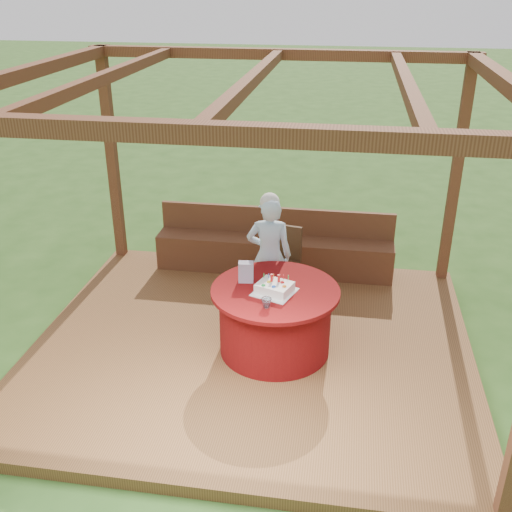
{
  "coord_description": "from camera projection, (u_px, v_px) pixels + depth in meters",
  "views": [
    {
      "loc": [
        0.87,
        -5.2,
        3.6
      ],
      "look_at": [
        0.0,
        0.25,
        1.0
      ],
      "focal_mm": 42.0,
      "sensor_mm": 36.0,
      "label": 1
    }
  ],
  "objects": [
    {
      "name": "chair",
      "position": [
        281.0,
        260.0,
        6.95
      ],
      "size": [
        0.49,
        0.49,
        0.87
      ],
      "color": "#3E2613",
      "rests_on": "deck"
    },
    {
      "name": "elderly_woman",
      "position": [
        269.0,
        254.0,
        6.56
      ],
      "size": [
        0.52,
        0.37,
        1.41
      ],
      "color": "#A2D3F1",
      "rests_on": "deck"
    },
    {
      "name": "pergola",
      "position": [
        252.0,
        124.0,
        5.28
      ],
      "size": [
        4.5,
        4.0,
        2.72
      ],
      "color": "brown",
      "rests_on": "deck"
    },
    {
      "name": "bench",
      "position": [
        274.0,
        251.0,
        7.67
      ],
      "size": [
        3.0,
        0.42,
        0.8
      ],
      "color": "brown",
      "rests_on": "deck"
    },
    {
      "name": "birthday_cake",
      "position": [
        275.0,
        288.0,
        5.76
      ],
      "size": [
        0.47,
        0.47,
        0.17
      ],
      "color": "white",
      "rests_on": "table"
    },
    {
      "name": "gift_bag",
      "position": [
        246.0,
        272.0,
        5.94
      ],
      "size": [
        0.16,
        0.11,
        0.21
      ],
      "primitive_type": "cube",
      "rotation": [
        0.0,
        0.0,
        0.12
      ],
      "color": "#CF86B3",
      "rests_on": "table"
    },
    {
      "name": "ground",
      "position": [
        252.0,
        352.0,
        6.3
      ],
      "size": [
        60.0,
        60.0,
        0.0
      ],
      "primitive_type": "plane",
      "color": "#284E1A",
      "rests_on": "ground"
    },
    {
      "name": "drinking_glass",
      "position": [
        266.0,
        303.0,
        5.5
      ],
      "size": [
        0.13,
        0.13,
        0.09
      ],
      "primitive_type": "imported",
      "rotation": [
        0.0,
        0.0,
        -0.36
      ],
      "color": "white",
      "rests_on": "table"
    },
    {
      "name": "table",
      "position": [
        275.0,
        319.0,
        5.99
      ],
      "size": [
        1.27,
        1.27,
        0.7
      ],
      "color": "maroon",
      "rests_on": "deck"
    },
    {
      "name": "deck",
      "position": [
        252.0,
        347.0,
        6.28
      ],
      "size": [
        4.5,
        4.0,
        0.12
      ],
      "primitive_type": "cube",
      "color": "brown",
      "rests_on": "ground"
    }
  ]
}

